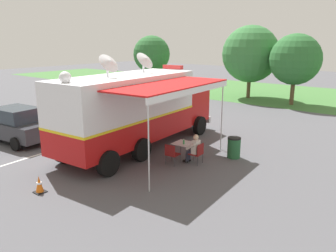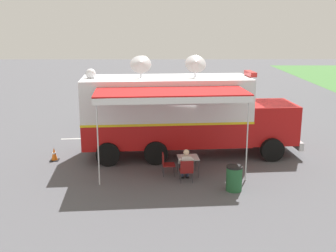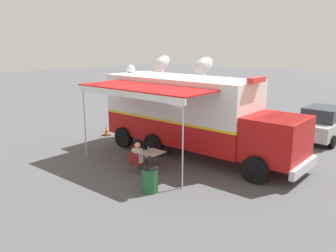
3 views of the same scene
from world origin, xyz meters
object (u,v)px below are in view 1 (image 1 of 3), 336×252
folding_table (184,144)px  folding_chair_at_table (198,152)px  folding_chair_beside_table (172,153)px  car_far_corner (100,104)px  seated_responder (194,148)px  command_truck (138,108)px  traffic_cone (39,185)px  car_behind_truck (16,125)px  water_bottle (184,142)px  trash_bin (234,148)px

folding_table → folding_chair_at_table: bearing=-6.9°
folding_chair_beside_table → car_far_corner: size_ratio=0.20×
car_far_corner → folding_table: bearing=-18.7°
seated_responder → folding_chair_at_table: bearing=4.6°
command_truck → seated_responder: (3.19, -0.02, -1.30)m
command_truck → folding_chair_beside_table: size_ratio=11.10×
command_truck → traffic_cone: bearing=-82.1°
command_truck → car_behind_truck: bearing=-150.3°
folding_table → car_behind_truck: bearing=-158.2°
water_bottle → trash_bin: bearing=48.8°
command_truck → car_far_corner: size_ratio=2.25×
folding_chair_at_table → folding_table: bearing=173.1°
water_bottle → car_far_corner: bearing=160.7°
traffic_cone → car_behind_truck: (-6.24, 2.46, 0.60)m
traffic_cone → car_behind_truck: car_behind_truck is taller
folding_chair_beside_table → trash_bin: size_ratio=0.96×
water_bottle → trash_bin: size_ratio=0.25×
car_far_corner → folding_chair_beside_table: bearing=-23.3°
folding_table → water_bottle: size_ratio=3.84×
command_truck → folding_table: bearing=2.1°
water_bottle → trash_bin: (1.47, 1.68, -0.38)m
seated_responder → traffic_cone: (-2.42, -5.56, -0.37)m
folding_chair_at_table → car_behind_truck: bearing=-160.6°
trash_bin → car_behind_truck: (-9.62, -4.76, 0.42)m
command_truck → traffic_cone: size_ratio=16.65×
command_truck → seated_responder: size_ratio=7.72×
folding_table → car_far_corner: size_ratio=0.20×
trash_bin → car_far_corner: size_ratio=0.21×
folding_chair_beside_table → folding_chair_at_table: bearing=44.0°
folding_table → car_behind_truck: car_behind_truck is taller
seated_responder → trash_bin: bearing=59.8°
folding_chair_at_table → folding_chair_beside_table: 1.08m
water_bottle → seated_responder: seated_responder is taller
folding_table → folding_chair_at_table: folding_chair_at_table is taller
car_behind_truck → car_far_corner: bearing=100.9°
folding_chair_beside_table → seated_responder: size_ratio=0.70×
folding_table → folding_chair_beside_table: (0.02, -0.85, -0.16)m
folding_chair_beside_table → traffic_cone: 5.16m
command_truck → water_bottle: bearing=-0.9°
folding_table → car_behind_truck: (-8.05, -3.21, 0.21)m
folding_chair_beside_table → traffic_cone: bearing=-110.7°
folding_chair_at_table → seated_responder: size_ratio=0.70×
folding_table → trash_bin: 2.22m
water_bottle → seated_responder: size_ratio=0.18×
folding_chair_at_table → car_far_corner: bearing=162.2°
command_truck → folding_chair_at_table: bearing=-0.1°
traffic_cone → folding_table: bearing=72.4°
folding_chair_at_table → trash_bin: bearing=64.7°
command_truck → trash_bin: bearing=21.6°
trash_bin → folding_table: bearing=-135.5°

